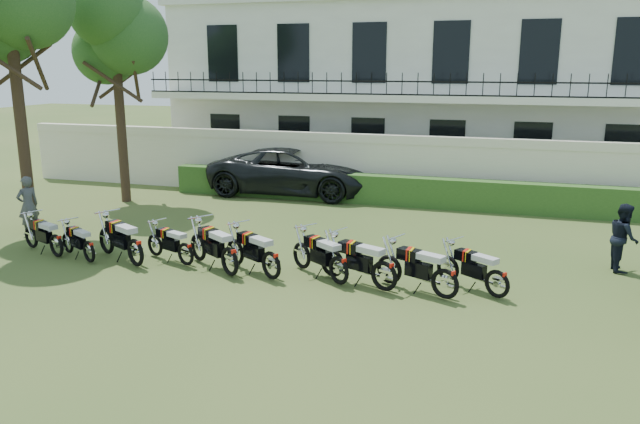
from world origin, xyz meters
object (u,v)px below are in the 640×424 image
Objects in this scene: motorcycle_0 at (56,240)px; motorcycle_9 at (498,277)px; motorcycle_4 at (230,254)px; motorcycle_7 at (384,269)px; inspector at (28,205)px; motorcycle_6 at (339,263)px; tree_west_near at (115,27)px; motorcycle_8 at (445,276)px; motorcycle_2 at (135,246)px; suv at (295,171)px; officer_4 at (623,237)px; motorcycle_1 at (89,247)px; motorcycle_3 at (185,249)px; motorcycle_5 at (271,259)px.

motorcycle_9 is at bearing -66.39° from motorcycle_0.
motorcycle_4 is 3.52m from motorcycle_7.
inspector reaches higher than motorcycle_7.
motorcycle_6 is at bearing -67.02° from motorcycle_0.
motorcycle_9 is (12.69, -5.83, -5.42)m from tree_west_near.
motorcycle_8 is (1.27, -0.08, -0.01)m from motorcycle_7.
motorcycle_2 is 1.15× the size of inspector.
motorcycle_2 is 7.22m from motorcycle_8.
tree_west_near reaches higher than motorcycle_6.
tree_west_near is 1.27× the size of suv.
tree_west_near is at bearing 40.88° from motorcycle_0.
inspector is at bearing 109.71° from motorcycle_4.
officer_4 is (2.70, 2.74, 0.33)m from motorcycle_9.
motorcycle_1 is 6.18m from motorcycle_6.
motorcycle_1 is 3.79m from inspector.
inspector is (-9.49, 1.49, 0.33)m from motorcycle_6.
motorcycle_3 is 6.14m from motorcycle_8.
motorcycle_1 is 9.49m from suv.
officer_4 reaches higher than motorcycle_8.
motorcycle_2 is (1.25, 0.07, 0.11)m from motorcycle_1.
motorcycle_4 reaches higher than motorcycle_5.
motorcycle_0 is 7.22m from motorcycle_6.
motorcycle_3 is 0.27× the size of suv.
motorcycle_2 is at bearing 114.04° from motorcycle_7.
motorcycle_3 is at bearing 110.75° from motorcycle_8.
tree_west_near is at bearing 118.29° from suv.
motorcycle_0 is 1.08× the size of motorcycle_9.
tree_west_near is 4.53× the size of motorcycle_0.
officer_4 is at bearing -11.37° from tree_west_near.
motorcycle_5 is at bearing 102.80° from inspector.
motorcycle_4 is 0.29× the size of suv.
inspector is (-5.66, 1.30, 0.39)m from motorcycle_3.
motorcycle_9 is (1.01, 0.38, -0.04)m from motorcycle_8.
motorcycle_2 is at bearing 127.72° from motorcycle_6.
motorcycle_4 is 1.13× the size of motorcycle_9.
tree_west_near is 8.51m from motorcycle_0.
motorcycle_4 reaches higher than motorcycle_2.
tree_west_near is 4.68× the size of motorcycle_6.
motorcycle_5 is (4.65, 0.17, 0.08)m from motorcycle_1.
suv is (-7.50, 8.78, 0.39)m from motorcycle_9.
tree_west_near is 10.71m from motorcycle_4.
officer_4 is at bearing -36.67° from motorcycle_4.
suv is (-0.36, 8.79, 0.42)m from motorcycle_3.
inspector is at bearing 143.38° from suv.
tree_west_near is 4.19× the size of motorcycle_8.
tree_west_near is 8.95m from motorcycle_1.
officer_4 is (10.94, 3.15, 0.27)m from motorcycle_2.
motorcycle_6 is at bearing -59.83° from motorcycle_2.
inspector is at bearing 116.20° from motorcycle_6.
motorcycle_2 is 11.39m from officer_4.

